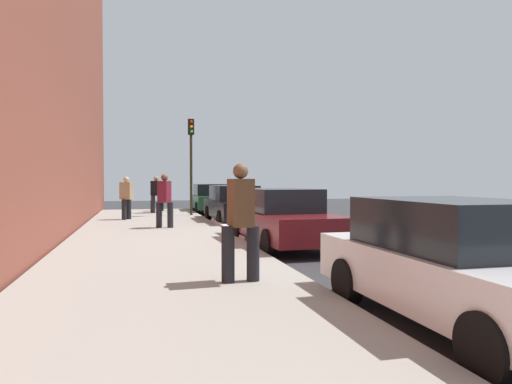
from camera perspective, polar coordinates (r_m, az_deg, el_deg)
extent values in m
plane|color=#333335|center=(13.13, 2.68, -6.18)|extent=(56.00, 56.00, 0.00)
cube|color=#A39E93|center=(12.60, -11.96, -6.19)|extent=(28.00, 4.60, 0.15)
cube|color=gold|center=(14.36, 15.09, -5.55)|extent=(28.00, 0.14, 0.01)
cube|color=white|center=(15.81, -2.80, -4.47)|extent=(6.09, 0.56, 0.22)
cylinder|color=black|center=(24.04, -2.98, -1.92)|extent=(0.64, 0.23, 0.64)
cylinder|color=black|center=(23.81, -6.96, -1.96)|extent=(0.64, 0.23, 0.64)
cylinder|color=black|center=(26.70, -3.99, -1.58)|extent=(0.64, 0.23, 0.64)
cylinder|color=black|center=(26.49, -7.58, -1.62)|extent=(0.64, 0.23, 0.64)
cube|color=#1E512D|center=(25.23, -5.39, -1.15)|extent=(4.38, 1.85, 0.64)
cube|color=black|center=(25.43, -5.46, 0.27)|extent=(2.28, 1.63, 0.60)
cylinder|color=black|center=(17.80, 1.12, -3.12)|extent=(0.64, 0.23, 0.64)
cylinder|color=black|center=(17.42, -4.22, -3.22)|extent=(0.64, 0.23, 0.64)
cylinder|color=black|center=(20.64, -1.10, -2.48)|extent=(0.64, 0.23, 0.64)
cylinder|color=black|center=(20.32, -5.71, -2.55)|extent=(0.64, 0.23, 0.64)
cube|color=black|center=(19.00, -2.53, -2.01)|extent=(4.78, 1.87, 0.64)
cube|color=black|center=(19.21, -2.68, -0.12)|extent=(2.49, 1.64, 0.60)
cylinder|color=black|center=(11.47, 9.62, -5.70)|extent=(0.65, 0.24, 0.64)
cylinder|color=black|center=(10.87, 1.54, -6.08)|extent=(0.65, 0.24, 0.64)
cylinder|color=black|center=(14.18, 4.49, -4.31)|extent=(0.65, 0.24, 0.64)
cylinder|color=black|center=(13.69, -2.14, -4.51)|extent=(0.65, 0.24, 0.64)
cube|color=maroon|center=(12.49, 3.22, -3.84)|extent=(4.82, 1.97, 0.64)
cube|color=black|center=(12.67, 2.87, -0.95)|extent=(2.53, 1.69, 0.60)
cylinder|color=black|center=(4.68, 25.89, -16.46)|extent=(0.64, 0.22, 0.64)
cylinder|color=black|center=(7.81, 22.20, -9.18)|extent=(0.64, 0.22, 0.64)
cylinder|color=black|center=(6.96, 10.80, -10.40)|extent=(0.64, 0.22, 0.64)
cube|color=white|center=(6.18, 23.58, -9.46)|extent=(4.49, 1.83, 0.64)
cube|color=black|center=(6.27, 22.39, -3.56)|extent=(2.34, 1.62, 0.60)
cylinder|color=black|center=(7.61, -0.35, -7.33)|extent=(0.20, 0.20, 0.87)
cylinder|color=black|center=(7.50, -3.36, -7.46)|extent=(0.20, 0.20, 0.87)
cube|color=brown|center=(7.47, -1.85, -1.27)|extent=(0.52, 0.35, 0.74)
sphere|color=brown|center=(7.46, -1.85, 2.50)|extent=(0.24, 0.24, 0.24)
cylinder|color=black|center=(24.93, -11.19, -1.26)|extent=(0.19, 0.19, 0.83)
cylinder|color=black|center=(24.90, -10.30, -1.26)|extent=(0.19, 0.19, 0.83)
cube|color=slate|center=(24.89, -10.75, 0.50)|extent=(0.51, 0.36, 0.71)
sphere|color=brown|center=(24.88, -10.76, 1.58)|extent=(0.23, 0.23, 0.23)
cylinder|color=black|center=(23.60, -11.46, -1.42)|extent=(0.19, 0.19, 0.83)
cylinder|color=black|center=(23.34, -12.17, -1.45)|extent=(0.19, 0.19, 0.83)
cube|color=black|center=(23.44, -11.82, 0.44)|extent=(0.56, 0.53, 0.71)
sphere|color=tan|center=(23.44, -11.83, 1.59)|extent=(0.23, 0.23, 0.23)
cylinder|color=black|center=(20.04, -14.92, -1.98)|extent=(0.19, 0.19, 0.81)
cylinder|color=black|center=(19.71, -15.46, -2.04)|extent=(0.19, 0.19, 0.81)
cube|color=tan|center=(19.85, -15.20, 0.14)|extent=(0.48, 0.55, 0.69)
sphere|color=#D8AD8C|center=(19.84, -15.21, 1.46)|extent=(0.22, 0.22, 0.22)
cylinder|color=black|center=(16.30, -11.48, -2.69)|extent=(0.20, 0.20, 0.84)
cylinder|color=black|center=(16.16, -10.18, -2.72)|extent=(0.20, 0.20, 0.84)
cube|color=maroon|center=(16.19, -10.85, 0.04)|extent=(0.56, 0.47, 0.72)
sphere|color=brown|center=(16.18, -10.86, 1.72)|extent=(0.23, 0.23, 0.23)
cylinder|color=#2D2D19|center=(21.72, -7.74, 2.03)|extent=(0.12, 0.12, 3.62)
cube|color=black|center=(21.84, -7.76, 7.70)|extent=(0.26, 0.26, 0.70)
sphere|color=red|center=(21.72, -7.72, 8.29)|extent=(0.14, 0.14, 0.14)
sphere|color=orange|center=(21.69, -7.72, 7.71)|extent=(0.14, 0.14, 0.14)
sphere|color=green|center=(21.67, -7.72, 7.14)|extent=(0.14, 0.14, 0.14)
cube|color=#471E19|center=(23.87, -12.20, -1.69)|extent=(0.34, 0.22, 0.58)
cylinder|color=#4C4C4C|center=(23.85, -12.21, -0.56)|extent=(0.03, 0.03, 0.36)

